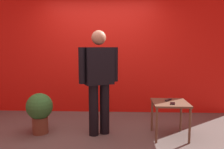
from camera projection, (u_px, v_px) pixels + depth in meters
name	position (u px, v px, depth m)	size (l,w,h in m)	color
ground_plane	(92.00, 140.00, 3.48)	(12.00, 12.00, 0.00)	#59544F
back_wall_red	(100.00, 41.00, 4.87)	(5.82, 0.12, 3.16)	red
standing_person	(99.00, 77.00, 3.61)	(0.65, 0.41, 1.72)	black
side_table	(170.00, 107.00, 3.56)	(0.56, 0.56, 0.58)	brown
cell_phone	(173.00, 103.00, 3.43)	(0.07, 0.14, 0.01)	black
tv_remote	(168.00, 100.00, 3.65)	(0.04, 0.17, 0.02)	black
potted_plant	(40.00, 110.00, 3.72)	(0.44, 0.44, 0.69)	brown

